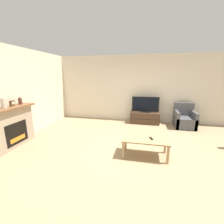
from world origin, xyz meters
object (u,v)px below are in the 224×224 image
fireplace (11,127)px  coffee_table (145,141)px  mantel_vase_centre_left (4,103)px  armchair (184,120)px  tv_stand (145,118)px  mantel_clock (12,103)px  remote (151,138)px  tv (145,105)px  mantel_vase_right (20,101)px

fireplace → coffee_table: size_ratio=1.28×
mantel_vase_centre_left → armchair: 5.74m
tv_stand → mantel_vase_centre_left: bearing=-139.5°
mantel_clock → remote: mantel_clock is taller
fireplace → tv_stand: (3.49, 2.86, -0.33)m
tv → fireplace: bearing=-140.7°
tv_stand → remote: remote is taller
tv_stand → armchair: bearing=-6.8°
fireplace → remote: fireplace is taller
mantel_vase_centre_left → remote: size_ratio=1.89×
mantel_vase_centre_left → coffee_table: 3.61m
mantel_vase_centre_left → mantel_vase_right: 0.51m
tv_stand → fireplace: bearing=-140.6°
fireplace → tv: 4.52m
mantel_clock → coffee_table: bearing=2.0°
mantel_clock → fireplace: bearing=-97.3°
fireplace → tv: (3.49, 2.86, 0.18)m
fireplace → mantel_vase_centre_left: (0.02, -0.10, 0.67)m
armchair → remote: bearing=-118.2°
tv → coffee_table: bearing=-89.5°
mantel_vase_right → armchair: (4.93, 2.28, -0.90)m
mantel_vase_centre_left → remote: (3.63, 0.37, -0.78)m
mantel_vase_centre_left → mantel_clock: bearing=89.8°
armchair → coffee_table: size_ratio=0.83×
mantel_clock → mantel_vase_right: bearing=90.2°
tv → remote: bearing=-86.6°
mantel_vase_centre_left → fireplace: bearing=99.3°
mantel_clock → armchair: size_ratio=0.17×
mantel_clock → coffee_table: size_ratio=0.14×
coffee_table → tv_stand: bearing=90.5°
tv → armchair: bearing=-6.7°
coffee_table → mantel_clock: bearing=-178.0°
tv → armchair: 1.53m
mantel_vase_centre_left → mantel_vase_right: bearing=90.0°
tv → remote: tv is taller
remote → coffee_table: bearing=165.5°
fireplace → armchair: fireplace is taller
mantel_vase_centre_left → tv_stand: bearing=40.5°
tv_stand → armchair: armchair is taller
tv → remote: 2.61m
coffee_table → mantel_vase_right: bearing=177.5°
tv → mantel_vase_centre_left: bearing=-139.5°
mantel_vase_centre_left → tv: bearing=40.5°
mantel_vase_right → remote: mantel_vase_right is taller
mantel_vase_centre_left → mantel_vase_right: size_ratio=1.44×
fireplace → tv: fireplace is taller
mantel_vase_centre_left → coffee_table: size_ratio=0.28×
tv → coffee_table: 2.63m
fireplace → mantel_vase_centre_left: mantel_vase_centre_left is taller
armchair → mantel_vase_right: bearing=-155.1°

